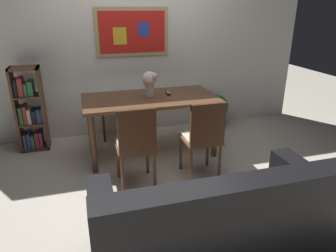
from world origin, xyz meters
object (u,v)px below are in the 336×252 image
Objects in this scene: dining_table at (150,104)px; bookshelf at (30,112)px; dining_chair_near_left at (136,141)px; dining_chair_near_right at (203,134)px; leather_couch at (217,226)px; dining_chair_far_left at (112,100)px; potted_ivy at (217,109)px; tv_remote at (168,93)px; flower_vase at (150,81)px.

dining_table is 1.61m from bookshelf.
dining_chair_near_left is at bearing -49.19° from bookshelf.
dining_chair_near_right is 0.51× the size of leather_couch.
dining_chair_far_left is at bearing 10.29° from bookshelf.
dining_table is 2.92× the size of potted_ivy.
tv_remote is at bearing 99.18° from dining_chair_near_right.
bookshelf is 3.52× the size of flower_vase.
flower_vase is at bearing 76.62° from dining_table.
dining_chair_near_right is 0.93m from tv_remote.
leather_couch is 2.87m from potted_ivy.
dining_chair_near_left is 1.78m from bookshelf.
dining_chair_far_left is (-0.06, 1.55, 0.00)m from dining_chair_near_left.
dining_table is at bearing -20.49° from bookshelf.
dining_chair_far_left is at bearing 116.99° from dining_chair_near_right.
potted_ivy is (1.57, 1.42, -0.25)m from dining_chair_near_left.
dining_chair_near_right is 5.68× the size of tv_remote.
bookshelf is at bearing -178.44° from potted_ivy.
dining_chair_far_left reaches higher than dining_table.
bookshelf is (-1.54, 2.54, 0.21)m from leather_couch.
tv_remote is (0.66, -0.68, 0.23)m from dining_chair_far_left.
tv_remote is at bearing 55.66° from dining_chair_near_left.
potted_ivy is (2.74, 0.07, -0.23)m from bookshelf.
dining_chair_far_left reaches higher than potted_ivy.
dining_chair_near_right is at bearing 72.86° from leather_couch.
dining_chair_near_right is at bearing -63.01° from dining_chair_far_left.
dining_chair_far_left is at bearing 175.59° from potted_ivy.
dining_chair_near_left is 0.99m from flower_vase.
dining_chair_near_left is (-0.34, -0.79, -0.13)m from dining_table.
leather_couch reaches higher than dining_table.
bookshelf is (-1.50, 0.56, -0.14)m from dining_table.
bookshelf is at bearing 164.75° from tv_remote.
dining_chair_far_left is 1.59× the size of potted_ivy.
dining_chair_near_right is 2.86× the size of flower_vase.
dining_chair_near_right is at bearing -80.82° from tv_remote.
dining_table is 1.44m from potted_ivy.
dining_table is 5.25× the size of flower_vase.
dining_chair_near_right reaches higher than dining_table.
flower_vase is at bearing 67.38° from dining_chair_near_left.
bookshelf reaches higher than potted_ivy.
tv_remote reaches higher than potted_ivy.
leather_couch is at bearing -89.08° from flower_vase.
leather_couch is 1.61× the size of bookshelf.
bookshelf is at bearing 144.28° from dining_chair_near_right.
dining_chair_near_left and dining_chair_far_left have the same top height.
dining_chair_far_left is at bearing 117.56° from dining_table.
potted_ivy is at bearing -4.41° from dining_chair_far_left.
dining_chair_near_right is at bearing -1.48° from dining_chair_near_left.
dining_table is 0.87m from dining_chair_near_left.
dining_chair_near_left is at bearing -113.07° from dining_table.
dining_chair_near_left is at bearing 107.68° from leather_couch.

